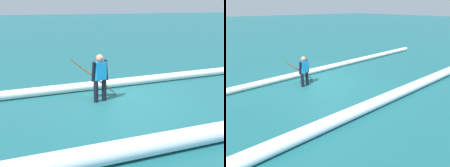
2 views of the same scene
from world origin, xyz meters
TOP-DOWN VIEW (x-y plane):
  - ground_plane at (0.00, 0.00)m, footprint 147.38×147.38m
  - surfer at (0.84, -0.42)m, footprint 0.51×0.28m
  - surfboard at (0.91, -0.74)m, footprint 1.68×0.60m
  - wave_crest_foreground at (-0.67, -1.71)m, footprint 17.86×0.82m
  - wave_crest_midground at (2.56, 3.03)m, footprint 24.61×0.46m

SIDE VIEW (x-z plane):
  - ground_plane at x=0.00m, z-range 0.00..0.00m
  - wave_crest_foreground at x=-0.67m, z-range 0.00..0.28m
  - wave_crest_midground at x=2.56m, z-range 0.00..0.41m
  - surfboard at x=0.91m, z-range -0.01..1.34m
  - surfer at x=0.84m, z-range 0.08..1.47m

